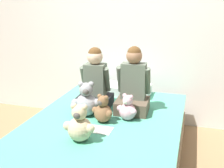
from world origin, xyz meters
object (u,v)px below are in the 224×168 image
teddy_bear_held_by_right_child (127,109)px  teddy_bear_between_children (103,111)px  child_on_left (95,84)px  bed (105,142)px  pillow_at_headboard (126,90)px  teddy_bear_at_foot_of_bed (80,125)px  sign_card (99,130)px  child_on_right (133,86)px  teddy_bear_held_by_left_child (86,101)px

teddy_bear_held_by_right_child → teddy_bear_between_children: teddy_bear_between_children is taller
teddy_bear_held_by_right_child → teddy_bear_between_children: bearing=-130.8°
teddy_bear_between_children → child_on_left: bearing=138.4°
bed → pillow_at_headboard: (0.00, 0.78, 0.27)m
bed → teddy_bear_at_foot_of_bed: teddy_bear_at_foot_of_bed is taller
child_on_left → sign_card: size_ratio=2.90×
child_on_right → teddy_bear_held_by_right_child: child_on_right is taller
child_on_left → teddy_bear_between_children: child_on_left is taller
child_on_left → teddy_bear_at_foot_of_bed: 0.74m
teddy_bear_held_by_left_child → sign_card: bearing=-67.9°
sign_card → teddy_bear_at_foot_of_bed: bearing=-111.4°
bed → teddy_bear_between_children: bearing=-101.7°
teddy_bear_held_by_right_child → teddy_bear_at_foot_of_bed: 0.56m
teddy_bear_held_by_right_child → pillow_at_headboard: teddy_bear_held_by_right_child is taller
child_on_right → pillow_at_headboard: bearing=109.4°
child_on_left → sign_card: 0.60m
bed → child_on_left: 0.59m
teddy_bear_at_foot_of_bed → sign_card: 0.26m
child_on_right → teddy_bear_at_foot_of_bed: size_ratio=2.10×
pillow_at_headboard → sign_card: bearing=-89.0°
child_on_left → teddy_bear_held_by_right_child: size_ratio=2.49×
teddy_bear_held_by_left_child → sign_card: size_ratio=1.58×
teddy_bear_held_by_right_child → pillow_at_headboard: 0.73m
teddy_bear_held_by_left_child → pillow_at_headboard: bearing=56.7°
child_on_right → teddy_bear_held_by_left_child: child_on_right is taller
teddy_bear_at_foot_of_bed → sign_card: teddy_bear_at_foot_of_bed is taller
child_on_left → child_on_right: 0.40m
teddy_bear_held_by_right_child → sign_card: size_ratio=1.16×
bed → teddy_bear_between_children: teddy_bear_between_children is taller
pillow_at_headboard → teddy_bear_at_foot_of_bed: bearing=-93.2°
bed → child_on_left: child_on_left is taller
bed → teddy_bear_between_children: 0.33m
teddy_bear_held_by_left_child → sign_card: 0.37m
bed → teddy_bear_held_by_right_child: (0.19, 0.08, 0.32)m
teddy_bear_between_children → teddy_bear_held_by_right_child: bearing=47.7°
bed → teddy_bear_at_foot_of_bed: (-0.07, -0.41, 0.35)m
child_on_left → child_on_right: (0.40, -0.00, 0.02)m
child_on_right → teddy_bear_at_foot_of_bed: (-0.26, -0.72, -0.13)m
bed → pillow_at_headboard: size_ratio=3.37×
bed → pillow_at_headboard: 0.83m
child_on_right → sign_card: size_ratio=3.04×
teddy_bear_held_by_left_child → teddy_bear_at_foot_of_bed: teddy_bear_held_by_left_child is taller
teddy_bear_held_by_left_child → child_on_left: bearing=73.0°
teddy_bear_at_foot_of_bed → pillow_at_headboard: bearing=85.1°
bed → teddy_bear_held_by_right_child: size_ratio=7.86×
teddy_bear_held_by_right_child → teddy_bear_between_children: size_ratio=0.95×
sign_card → child_on_right: bearing=71.2°
child_on_left → pillow_at_headboard: (0.20, 0.47, -0.18)m
pillow_at_headboard → teddy_bear_held_by_right_child: bearing=-74.7°
teddy_bear_between_children → sign_card: teddy_bear_between_children is taller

